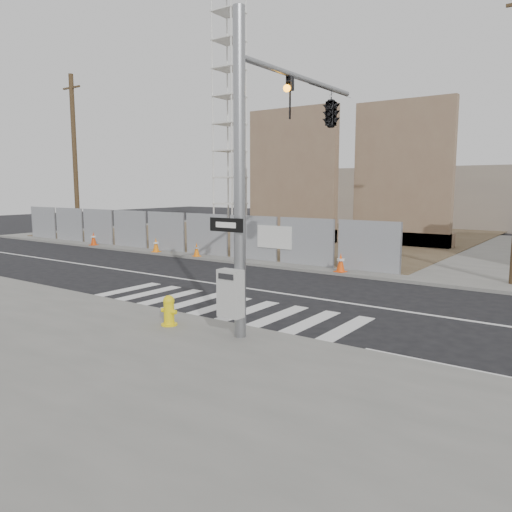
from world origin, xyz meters
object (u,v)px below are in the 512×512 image
Objects in this scene: crane_tower at (229,112)px; traffic_cone_a at (93,239)px; fire_hydrant at (169,310)px; traffic_cone_d at (341,263)px; traffic_cone_c at (197,250)px; traffic_cone_b at (156,245)px; signal_pole at (304,134)px.

traffic_cone_a is (0.19, -12.78, -8.53)m from crane_tower.
traffic_cone_d is at bearing 76.04° from fire_hydrant.
traffic_cone_d is at bearing -0.00° from traffic_cone_a.
traffic_cone_c is at bearing 115.24° from fire_hydrant.
crane_tower reaches higher than fire_hydrant.
crane_tower is 15.37m from traffic_cone_a.
traffic_cone_c is (7.85, -0.00, -0.06)m from traffic_cone_a.
crane_tower is 27.96× the size of traffic_cone_c.
traffic_cone_d reaches higher than traffic_cone_c.
crane_tower is 24.61× the size of fire_hydrant.
traffic_cone_b is at bearing 180.00° from traffic_cone_d.
traffic_cone_b is at bearing 180.00° from traffic_cone_c.
crane_tower is 23.74× the size of traffic_cone_a.
traffic_cone_c is 7.55m from traffic_cone_d.
traffic_cone_b is 10.33m from traffic_cone_d.
traffic_cone_d is (15.59, -12.78, -8.54)m from crane_tower.
traffic_cone_a is 15.40m from traffic_cone_d.
crane_tower reaches higher than traffic_cone_c.
traffic_cone_d is (7.55, 0.00, 0.05)m from traffic_cone_c.
fire_hydrant is (-1.95, -3.03, -4.30)m from signal_pole.
traffic_cone_d reaches higher than traffic_cone_b.
crane_tower is at bearing 132.57° from signal_pole.
signal_pole is 0.39× the size of crane_tower.
traffic_cone_b is at bearing 124.21° from fire_hydrant.
traffic_cone_a is at bearing 180.00° from traffic_cone_b.
crane_tower is at bearing 140.66° from traffic_cone_d.
signal_pole is at bearing -33.53° from traffic_cone_c.
traffic_cone_c is (-9.45, 6.27, -4.34)m from signal_pole.
crane_tower is at bearing 112.38° from traffic_cone_b.
crane_tower is at bearing 90.86° from traffic_cone_a.
traffic_cone_a is at bearing 135.13° from fire_hydrant.
signal_pole reaches higher than traffic_cone_d.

